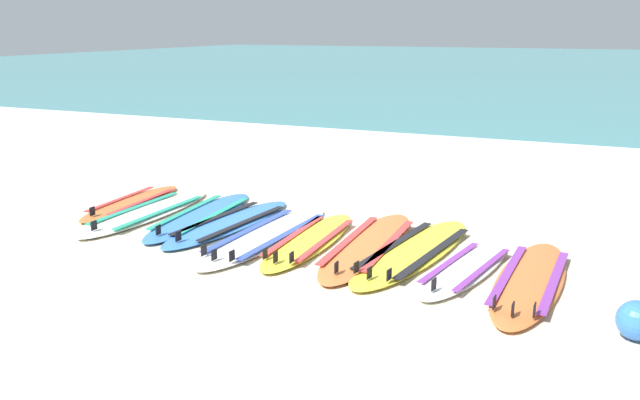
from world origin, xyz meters
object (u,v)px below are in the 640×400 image
object	(u,v)px
surfboard_0	(132,203)
surfboard_3	(230,223)
surfboard_4	(267,235)
beach_ball	(637,320)
surfboard_5	(310,240)
surfboard_7	(414,251)
surfboard_6	(369,245)
surfboard_1	(148,213)
surfboard_2	(201,216)
surfboard_9	(530,280)
surfboard_8	(466,269)

from	to	relation	value
surfboard_0	surfboard_3	xyz separation A→B (m)	(1.72, -0.29, -0.00)
surfboard_3	surfboard_4	size ratio (longest dim) A/B	0.91
surfboard_3	beach_ball	size ratio (longest dim) A/B	7.47
surfboard_5	surfboard_7	distance (m)	1.18
surfboard_4	surfboard_6	size ratio (longest dim) A/B	1.03
surfboard_1	surfboard_7	size ratio (longest dim) A/B	0.91
surfboard_2	beach_ball	xyz separation A→B (m)	(4.94, -1.42, 0.12)
surfboard_1	surfboard_3	size ratio (longest dim) A/B	1.02
surfboard_4	surfboard_9	bearing A→B (deg)	-4.31
surfboard_3	surfboard_1	bearing A→B (deg)	-178.97
beach_ball	surfboard_7	bearing A→B (deg)	150.42
beach_ball	surfboard_5	bearing A→B (deg)	161.59
surfboard_1	surfboard_8	distance (m)	4.19
surfboard_1	surfboard_5	xyz separation A→B (m)	(2.39, -0.19, 0.00)
surfboard_3	surfboard_7	bearing A→B (deg)	-2.72
surfboard_2	surfboard_9	distance (m)	4.12
surfboard_0	surfboard_7	distance (m)	4.08
surfboard_7	beach_ball	bearing A→B (deg)	-29.58
surfboard_4	surfboard_3	bearing A→B (deg)	158.86
surfboard_5	surfboard_9	distance (m)	2.42
surfboard_5	surfboard_8	xyz separation A→B (m)	(1.79, -0.19, -0.00)
surfboard_5	surfboard_2	bearing A→B (deg)	168.60
surfboard_0	surfboard_1	size ratio (longest dim) A/B	0.84
surfboard_3	surfboard_8	distance (m)	2.98
surfboard_1	beach_ball	xyz separation A→B (m)	(5.65, -1.28, 0.12)
surfboard_0	surfboard_5	bearing A→B (deg)	-9.81
surfboard_7	surfboard_8	world-z (taller)	same
surfboard_0	surfboard_5	xyz separation A→B (m)	(2.89, -0.50, 0.00)
surfboard_3	surfboard_6	size ratio (longest dim) A/B	0.93
surfboard_0	surfboard_4	world-z (taller)	same
surfboard_6	surfboard_8	xyz separation A→B (m)	(1.13, -0.31, 0.00)
surfboard_5	surfboard_6	distance (m)	0.67
surfboard_3	surfboard_4	xyz separation A→B (m)	(0.64, -0.25, 0.00)
surfboard_6	surfboard_2	bearing A→B (deg)	174.60
surfboard_1	surfboard_5	world-z (taller)	same
surfboard_3	surfboard_5	bearing A→B (deg)	-10.30
surfboard_4	surfboard_5	bearing A→B (deg)	3.85
surfboard_4	surfboard_6	xyz separation A→B (m)	(1.19, 0.15, -0.00)
surfboard_0	surfboard_1	world-z (taller)	same
surfboard_6	beach_ball	distance (m)	2.88
surfboard_1	surfboard_2	distance (m)	0.73
surfboard_5	surfboard_9	xyz separation A→B (m)	(2.40, -0.26, -0.00)
beach_ball	surfboard_6	bearing A→B (deg)	155.22
surfboard_5	surfboard_7	world-z (taller)	same
surfboard_2	surfboard_3	distance (m)	0.51
surfboard_0	surfboard_7	world-z (taller)	same
surfboard_0	surfboard_8	size ratio (longest dim) A/B	1.02
beach_ball	surfboard_1	bearing A→B (deg)	167.26
surfboard_3	surfboard_4	bearing A→B (deg)	-21.14
surfboard_7	surfboard_3	bearing A→B (deg)	177.28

